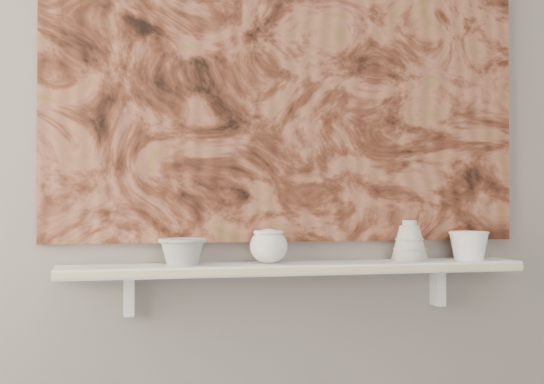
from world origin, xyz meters
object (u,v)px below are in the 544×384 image
object	(u,v)px
painting	(289,65)
cup_cream	(269,246)
bell_vessel	(409,240)
shelf	(296,268)
bowl_grey	(182,251)
bowl_white	(469,245)

from	to	relation	value
painting	cup_cream	world-z (taller)	painting
bell_vessel	painting	bearing A→B (deg)	167.56
painting	bell_vessel	distance (m)	0.66
shelf	bell_vessel	xyz separation A→B (m)	(0.36, 0.00, 0.08)
painting	bowl_grey	bearing A→B (deg)	-166.70
shelf	bell_vessel	size ratio (longest dim) A/B	10.98
shelf	cup_cream	xyz separation A→B (m)	(-0.08, 0.00, 0.07)
shelf	bell_vessel	bearing A→B (deg)	0.00
bowl_white	shelf	bearing A→B (deg)	180.00
shelf	painting	distance (m)	0.63
shelf	painting	bearing A→B (deg)	90.00
shelf	bowl_white	xyz separation A→B (m)	(0.57, 0.00, 0.06)
bowl_white	bowl_grey	bearing A→B (deg)	180.00
painting	bowl_white	distance (m)	0.80
cup_cream	bell_vessel	size ratio (longest dim) A/B	0.88
painting	bell_vessel	size ratio (longest dim) A/B	11.77
cup_cream	bowl_white	world-z (taller)	cup_cream
bell_vessel	bowl_white	world-z (taller)	bell_vessel
shelf	cup_cream	distance (m)	0.11
shelf	bowl_white	distance (m)	0.57
painting	cup_cream	bearing A→B (deg)	-136.25
bowl_grey	bell_vessel	xyz separation A→B (m)	(0.71, 0.00, 0.02)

